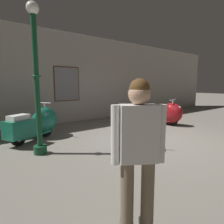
% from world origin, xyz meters
% --- Properties ---
extents(ground_plane, '(60.00, 60.00, 0.00)m').
position_xyz_m(ground_plane, '(0.00, 0.00, 0.00)').
color(ground_plane, slate).
extents(showroom_back_wall, '(18.00, 0.63, 3.49)m').
position_xyz_m(showroom_back_wall, '(-0.14, 3.85, 1.74)').
color(showroom_back_wall, '#ADA89E').
rests_on(showroom_back_wall, ground).
extents(scooter_0, '(1.66, 1.18, 1.00)m').
position_xyz_m(scooter_0, '(-2.39, 2.04, 0.46)').
color(scooter_0, black).
rests_on(scooter_0, ground).
extents(scooter_1, '(1.48, 1.40, 0.97)m').
position_xyz_m(scooter_1, '(-0.70, -0.03, 0.44)').
color(scooter_1, black).
rests_on(scooter_1, ground).
extents(scooter_2, '(0.69, 1.63, 0.96)m').
position_xyz_m(scooter_2, '(2.01, 1.12, 0.44)').
color(scooter_2, black).
rests_on(scooter_2, ground).
extents(lamppost, '(0.28, 0.28, 3.13)m').
position_xyz_m(lamppost, '(-2.71, 0.86, 1.59)').
color(lamppost, '#144728').
rests_on(lamppost, ground).
extents(visitor_0, '(0.46, 0.37, 1.56)m').
position_xyz_m(visitor_0, '(-2.67, -2.06, 0.90)').
color(visitor_0, black).
rests_on(visitor_0, ground).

